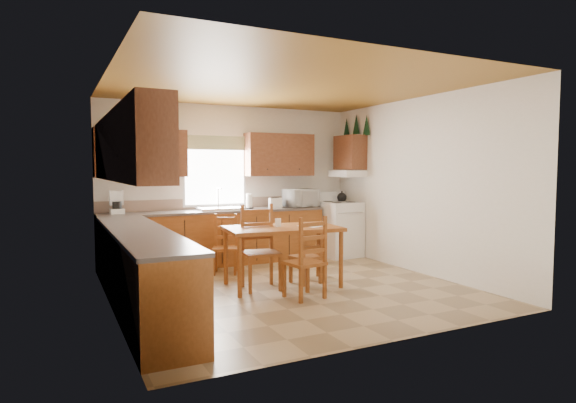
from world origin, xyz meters
name	(u,v)px	position (x,y,z in m)	size (l,w,h in m)	color
floor	(288,288)	(0.00, 0.00, 0.00)	(4.50, 4.50, 0.00)	#967E5A
ceiling	(288,86)	(0.00, 0.00, 2.70)	(4.50, 4.50, 0.00)	#8C5F1F
wall_left	(109,192)	(-2.25, 0.00, 1.35)	(4.50, 4.50, 0.00)	silver
wall_right	(419,186)	(2.25, 0.00, 1.35)	(4.50, 4.50, 0.00)	silver
wall_back	(231,183)	(0.00, 2.25, 1.35)	(4.50, 4.50, 0.00)	silver
wall_front	(397,198)	(0.00, -2.25, 1.35)	(4.50, 4.50, 0.00)	silver
lower_cab_back	(216,239)	(-0.38, 1.95, 0.44)	(3.75, 0.60, 0.88)	brown
lower_cab_left	(140,272)	(-1.95, -0.15, 0.44)	(0.60, 3.60, 0.88)	brown
counter_back	(216,211)	(-0.38, 1.95, 0.90)	(3.75, 0.63, 0.04)	#504743
counter_left	(140,232)	(-1.95, -0.15, 0.90)	(0.63, 3.60, 0.04)	#504743
backsplash	(211,204)	(-0.38, 2.24, 1.01)	(3.75, 0.01, 0.18)	#886F5F
upper_cab_back_left	(141,153)	(-1.55, 2.08, 1.85)	(1.41, 0.33, 0.75)	brown
upper_cab_back_right	(280,155)	(0.86, 2.08, 1.85)	(1.25, 0.33, 0.75)	brown
upper_cab_left	(125,147)	(-2.08, -0.15, 1.85)	(0.33, 3.60, 0.75)	brown
upper_cab_stove	(350,153)	(2.08, 1.65, 1.90)	(0.33, 0.62, 0.62)	brown
range_hood	(347,174)	(2.03, 1.65, 1.52)	(0.44, 0.62, 0.12)	white
window_frame	(215,172)	(-0.30, 2.22, 1.55)	(1.13, 0.02, 1.18)	white
window_pane	(215,172)	(-0.30, 2.21, 1.55)	(1.05, 0.01, 1.10)	white
window_valance	(215,143)	(-0.30, 2.19, 2.05)	(1.19, 0.01, 0.24)	#4C6936
sink_basin	(220,209)	(-0.30, 1.95, 0.94)	(0.75, 0.45, 0.04)	silver
pine_decal_a	(366,125)	(2.21, 1.33, 2.38)	(0.22, 0.22, 0.36)	black
pine_decal_b	(356,124)	(2.21, 1.65, 2.42)	(0.22, 0.22, 0.36)	black
pine_decal_c	(347,128)	(2.21, 1.97, 2.38)	(0.22, 0.22, 0.36)	black
stove	(339,230)	(1.88, 1.68, 0.49)	(0.66, 0.68, 0.98)	white
coffeemaker	(117,203)	(-1.94, 1.99, 1.09)	(0.20, 0.24, 0.34)	white
paper_towel	(249,201)	(0.23, 1.98, 1.05)	(0.11, 0.11, 0.25)	white
toaster	(275,203)	(0.70, 1.92, 1.01)	(0.21, 0.13, 0.17)	white
microwave	(301,198)	(1.20, 1.90, 1.08)	(0.54, 0.39, 0.32)	white
dining_table	(282,256)	(-0.02, 0.13, 0.41)	(1.53, 0.87, 0.82)	brown
chair_near_left	(304,257)	(-0.03, -0.53, 0.51)	(0.43, 0.41, 1.02)	brown
chair_near_right	(306,252)	(0.35, 0.14, 0.44)	(0.37, 0.35, 0.87)	brown
chair_far_left	(261,248)	(-0.35, 0.11, 0.56)	(0.47, 0.45, 1.12)	brown
chair_far_right	(225,244)	(-0.46, 1.24, 0.45)	(0.38, 0.36, 0.90)	brown
table_paper	(310,226)	(0.36, 0.04, 0.82)	(0.23, 0.30, 0.00)	white
table_card	(278,223)	(-0.08, 0.15, 0.88)	(0.09, 0.02, 0.12)	white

